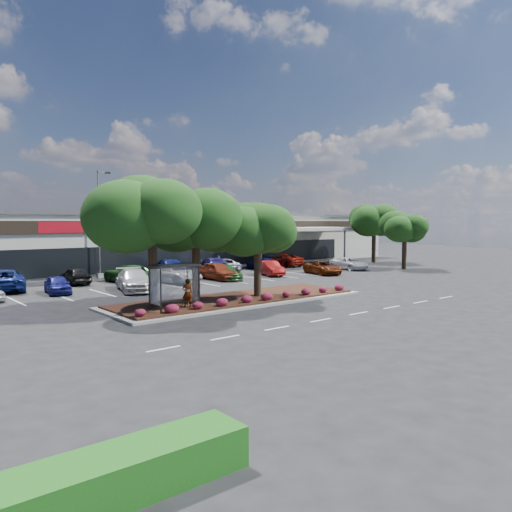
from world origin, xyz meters
TOP-DOWN VIEW (x-y plane):
  - ground at (0.00, 0.00)m, footprint 160.00×160.00m
  - retail_store at (0.06, 33.91)m, footprint 80.40×25.20m
  - landscape_island at (-2.00, 4.00)m, footprint 18.00×6.00m
  - lane_markings at (-0.14, 10.42)m, footprint 33.12×20.06m
  - shrub_row at (-2.00, 1.90)m, footprint 17.00×0.80m
  - bus_shelter at (-7.50, 2.95)m, footprint 2.75×1.55m
  - island_tree_west at (-8.00, 4.50)m, footprint 7.20×7.20m
  - island_tree_mid at (-4.50, 5.20)m, footprint 6.60×6.60m
  - island_tree_east at (-0.50, 3.70)m, footprint 5.80×5.80m
  - hedge_south_west at (-18.00, -13.50)m, footprint 5.00×1.30m
  - tree_east_near at (26.00, 10.00)m, footprint 5.60×5.60m
  - tree_east_far at (31.00, 18.00)m, footprint 6.40×6.40m
  - conifer_north_east at (34.00, 44.00)m, footprint 3.96×3.96m
  - person_waiting at (-6.57, 2.92)m, footprint 0.72×0.59m
  - light_pole at (-3.60, 23.34)m, footprint 1.41×0.79m
  - car_1 at (-10.18, 15.25)m, footprint 2.20×4.14m
  - car_2 at (-5.13, 13.00)m, footprint 3.79×6.10m
  - car_3 at (-0.13, 15.64)m, footprint 3.63×5.97m
  - car_4 at (4.02, 14.91)m, footprint 1.94×4.76m
  - car_5 at (4.58, 14.69)m, footprint 2.63×4.97m
  - car_6 at (10.14, 14.67)m, footprint 2.84×4.65m
  - car_7 at (15.02, 12.11)m, footprint 3.40×5.23m
  - car_8 at (21.02, 13.68)m, footprint 3.04×5.12m
  - car_9 at (-12.84, 19.30)m, footprint 4.02×6.49m
  - car_10 at (-7.18, 20.04)m, footprint 1.87×4.32m
  - car_11 at (-3.12, 18.22)m, footprint 3.25×5.85m
  - car_13 at (2.46, 21.28)m, footprint 3.57×5.99m
  - car_14 at (7.52, 20.80)m, footprint 3.76×5.81m
  - car_15 at (9.00, 20.96)m, footprint 3.13×5.18m
  - car_16 at (13.27, 19.50)m, footprint 2.32×4.78m
  - car_17 at (17.69, 21.32)m, footprint 3.23×5.84m

SIDE VIEW (x-z plane):
  - ground at x=0.00m, z-range 0.00..0.00m
  - lane_markings at x=-0.14m, z-range 0.00..0.01m
  - landscape_island at x=-2.00m, z-range -0.01..0.25m
  - hedge_south_west at x=-18.00m, z-range 0.00..0.90m
  - shrub_row at x=-2.00m, z-range 0.26..0.76m
  - car_8 at x=21.02m, z-range 0.00..1.33m
  - car_7 at x=15.02m, z-range 0.00..1.34m
  - car_16 at x=13.27m, z-range 0.00..1.34m
  - car_1 at x=-10.18m, z-range 0.00..1.34m
  - car_15 at x=9.00m, z-range 0.00..1.35m
  - car_5 at x=4.58m, z-range 0.00..1.37m
  - car_6 at x=10.14m, z-range 0.00..1.45m
  - car_10 at x=-7.18m, z-range 0.00..1.45m
  - car_11 at x=-3.12m, z-range 0.00..1.55m
  - car_3 at x=-0.13m, z-range 0.00..1.55m
  - car_17 at x=17.69m, z-range 0.00..1.55m
  - car_14 at x=7.52m, z-range 0.00..1.57m
  - car_4 at x=4.02m, z-range 0.00..1.62m
  - car_13 at x=2.46m, z-range 0.00..1.63m
  - car_2 at x=-5.13m, z-range 0.00..1.65m
  - car_9 at x=-12.84m, z-range 0.00..1.68m
  - person_waiting at x=-6.57m, z-range 0.26..1.94m
  - bus_shelter at x=-7.50m, z-range 1.01..3.60m
  - retail_store at x=0.06m, z-range 0.03..6.28m
  - tree_east_near at x=26.00m, z-range 0.00..6.51m
  - island_tree_east at x=-0.50m, z-range 0.26..6.76m
  - tree_east_far at x=31.00m, z-range 0.00..7.62m
  - island_tree_mid at x=-4.50m, z-range 0.26..7.58m
  - island_tree_west at x=-8.00m, z-range 0.26..8.15m
  - conifer_north_east at x=34.00m, z-range 0.00..9.00m
  - light_pole at x=-3.60m, z-range -0.57..9.59m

